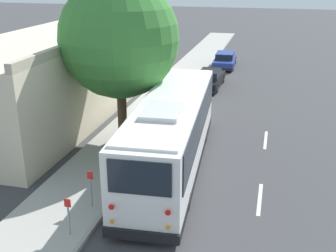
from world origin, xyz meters
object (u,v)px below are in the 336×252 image
at_px(shuttle_bus, 172,130).
at_px(sign_post_far, 91,189).
at_px(parked_sedan_black, 210,79).
at_px(fire_hydrant, 170,104).
at_px(street_tree, 120,29).
at_px(sign_post_near, 69,216).
at_px(parked_sedan_blue, 225,60).

bearing_deg(shuttle_bus, sign_post_far, 149.85).
xyz_separation_m(parked_sedan_black, fire_hydrant, (-6.40, 1.34, -0.03)).
bearing_deg(street_tree, sign_post_far, -170.18).
distance_m(parked_sedan_black, street_tree, 12.51).
bearing_deg(sign_post_far, street_tree, 9.82).
bearing_deg(parked_sedan_black, shuttle_bus, -176.41).
relative_size(sign_post_near, sign_post_far, 0.93).
distance_m(shuttle_bus, parked_sedan_black, 13.72).
xyz_separation_m(parked_sedan_blue, sign_post_far, (-24.58, 1.66, 0.28)).
bearing_deg(parked_sedan_black, sign_post_far, 176.77).
bearing_deg(shuttle_bus, fire_hydrant, 10.46).
bearing_deg(street_tree, shuttle_bus, -128.66).
bearing_deg(parked_sedan_blue, sign_post_near, 174.82).
bearing_deg(sign_post_near, parked_sedan_black, -4.22).
height_order(street_tree, sign_post_far, street_tree).
bearing_deg(sign_post_near, street_tree, 7.78).
height_order(shuttle_bus, street_tree, street_tree).
bearing_deg(parked_sedan_blue, sign_post_far, 174.56).
bearing_deg(sign_post_near, sign_post_far, 0.00).
distance_m(parked_sedan_blue, sign_post_far, 24.64).
relative_size(shuttle_bus, parked_sedan_blue, 2.44).
height_order(shuttle_bus, fire_hydrant, shuttle_bus).
height_order(parked_sedan_blue, street_tree, street_tree).
distance_m(shuttle_bus, fire_hydrant, 7.60).
bearing_deg(sign_post_near, shuttle_bus, -18.94).
height_order(shuttle_bus, parked_sedan_black, shuttle_bus).
height_order(parked_sedan_black, sign_post_far, sign_post_far).
height_order(shuttle_bus, sign_post_far, shuttle_bus).
xyz_separation_m(parked_sedan_blue, fire_hydrant, (-13.35, 1.58, -0.04)).
bearing_deg(shuttle_bus, sign_post_near, 157.08).
height_order(street_tree, fire_hydrant, street_tree).
bearing_deg(shuttle_bus, parked_sedan_black, -1.78).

